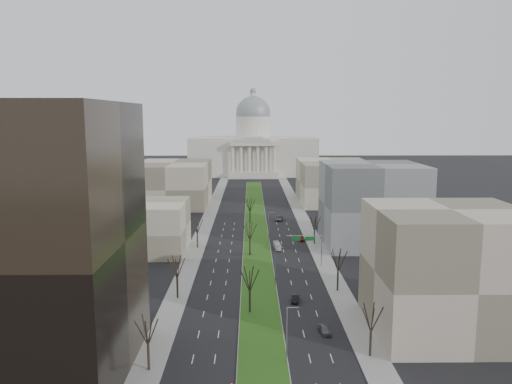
{
  "coord_description": "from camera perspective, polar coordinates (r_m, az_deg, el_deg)",
  "views": [
    {
      "loc": [
        -1.86,
        -52.31,
        38.18
      ],
      "look_at": [
        -0.05,
        105.04,
        13.75
      ],
      "focal_mm": 35.0,
      "sensor_mm": 36.0,
      "label": 1
    }
  ],
  "objects": [
    {
      "name": "streetlamp_median_b",
      "position": [
        112.52,
        2.26,
        -8.43
      ],
      "size": [
        1.9,
        0.2,
        9.16
      ],
      "color": "gray",
      "rests_on": "ground"
    },
    {
      "name": "tree_right_far",
      "position": [
        148.96,
        6.72,
        -3.5
      ],
      "size": [
        5.04,
        5.04,
        9.07
      ],
      "color": "black",
      "rests_on": "ground"
    },
    {
      "name": "tree_right_near",
      "position": [
        82.92,
        13.06,
        -13.73
      ],
      "size": [
        5.16,
        5.16,
        9.29
      ],
      "color": "black",
      "rests_on": "ground"
    },
    {
      "name": "streetlamp_median_c",
      "position": [
        151.14,
        1.49,
        -3.93
      ],
      "size": [
        1.9,
        0.2,
        9.16
      ],
      "color": "gray",
      "rests_on": "ground"
    },
    {
      "name": "car_red",
      "position": [
        154.22,
        5.1,
        -5.3
      ],
      "size": [
        2.45,
        4.68,
        1.29
      ],
      "primitive_type": "imported",
      "rotation": [
        0.0,
        0.0,
        0.15
      ],
      "color": "maroon",
      "rests_on": "ground"
    },
    {
      "name": "box_van",
      "position": [
        144.42,
        2.44,
        -6.13
      ],
      "size": [
        1.96,
        6.7,
        1.84
      ],
      "primitive_type": "imported",
      "rotation": [
        0.0,
        0.0,
        0.06
      ],
      "color": "white",
      "rests_on": "ground"
    },
    {
      "name": "tree_left_mid",
      "position": [
        106.16,
        -9.04,
        -8.37
      ],
      "size": [
        5.4,
        5.4,
        9.72
      ],
      "color": "black",
      "rests_on": "ground"
    },
    {
      "name": "sidewalk_left",
      "position": [
        152.96,
        -6.54,
        -5.66
      ],
      "size": [
        5.0,
        330.0,
        0.15
      ],
      "primitive_type": "cube",
      "color": "gray",
      "rests_on": "ground"
    },
    {
      "name": "building_grey_right",
      "position": [
        150.98,
        13.09,
        -1.39
      ],
      "size": [
        28.0,
        26.0,
        24.0
      ],
      "primitive_type": "cube",
      "color": "slate",
      "rests_on": "ground"
    },
    {
      "name": "tree_median_c",
      "position": [
        175.11,
        -0.7,
        -1.43
      ],
      "size": [
        5.4,
        5.4,
        9.72
      ],
      "color": "black",
      "rests_on": "ground"
    },
    {
      "name": "tree_right_mid",
      "position": [
        110.48,
        9.38,
        -7.61
      ],
      "size": [
        5.52,
        5.52,
        9.94
      ],
      "color": "black",
      "rests_on": "ground"
    },
    {
      "name": "building_beige_left",
      "position": [
        144.21,
        -13.15,
        -3.9
      ],
      "size": [
        26.0,
        22.0,
        14.0
      ],
      "primitive_type": "cube",
      "color": "gray",
      "rests_on": "ground"
    },
    {
      "name": "tree_median_a",
      "position": [
        97.43,
        -0.72,
        -9.84
      ],
      "size": [
        5.4,
        5.4,
        9.72
      ],
      "color": "black",
      "rests_on": "ground"
    },
    {
      "name": "building_tan_right",
      "position": [
        95.19,
        21.09,
        -8.37
      ],
      "size": [
        26.0,
        24.0,
        22.0
      ],
      "primitive_type": "cube",
      "color": "#786F5C",
      "rests_on": "ground"
    },
    {
      "name": "car_grey_far",
      "position": [
        182.38,
        2.66,
        -3.02
      ],
      "size": [
        3.17,
        5.75,
        1.53
      ],
      "primitive_type": "imported",
      "rotation": [
        0.0,
        0.0,
        -0.12
      ],
      "color": "#53545B",
      "rests_on": "ground"
    },
    {
      "name": "car_grey_near",
      "position": [
        92.09,
        7.83,
        -15.28
      ],
      "size": [
        2.22,
        4.27,
        1.39
      ],
      "primitive_type": "imported",
      "rotation": [
        0.0,
        0.0,
        0.15
      ],
      "color": "#54595D",
      "rests_on": "ground"
    },
    {
      "name": "tree_left_near",
      "position": [
        78.58,
        -12.29,
        -15.08
      ],
      "size": [
        5.1,
        5.1,
        9.18
      ],
      "color": "black",
      "rests_on": "ground"
    },
    {
      "name": "car_black",
      "position": [
        105.47,
        4.51,
        -12.04
      ],
      "size": [
        2.02,
        4.24,
        1.34
      ],
      "primitive_type": "imported",
      "rotation": [
        0.0,
        0.0,
        -0.15
      ],
      "color": "black",
      "rests_on": "ground"
    },
    {
      "name": "capitol",
      "position": [
        322.64,
        -0.33,
        4.94
      ],
      "size": [
        80.0,
        46.0,
        55.0
      ],
      "color": "beige",
      "rests_on": "ground"
    },
    {
      "name": "tree_left_far",
      "position": [
        144.58,
        -6.75,
        -3.76
      ],
      "size": [
        5.28,
        5.28,
        9.5
      ],
      "color": "black",
      "rests_on": "ground"
    },
    {
      "name": "mast_arm_signs",
      "position": [
        127.4,
        6.31,
        -5.81
      ],
      "size": [
        9.12,
        0.24,
        8.09
      ],
      "color": "gray",
      "rests_on": "ground"
    },
    {
      "name": "building_glass_tower",
      "position": [
        80.68,
        -26.58,
        -5.15
      ],
      "size": [
        34.0,
        30.0,
        40.0
      ],
      "primitive_type": "cube",
      "color": "black",
      "rests_on": "ground"
    },
    {
      "name": "building_far_right",
      "position": [
        222.33,
        8.89,
        1.18
      ],
      "size": [
        30.0,
        40.0,
        18.0
      ],
      "primitive_type": "cube",
      "color": "gray",
      "rests_on": "ground"
    },
    {
      "name": "streetlamp_median_a",
      "position": [
        79.83,
        3.57,
        -15.9
      ],
      "size": [
        1.9,
        0.2,
        9.16
      ],
      "color": "gray",
      "rests_on": "ground"
    },
    {
      "name": "tree_median_b",
      "position": [
        135.93,
        -0.7,
        -4.44
      ],
      "size": [
        5.4,
        5.4,
        9.72
      ],
      "color": "black",
      "rests_on": "ground"
    },
    {
      "name": "building_far_left",
      "position": [
        216.85,
        -9.45,
        0.97
      ],
      "size": [
        30.0,
        40.0,
        18.0
      ],
      "primitive_type": "cube",
      "color": "#786F5C",
      "rests_on": "ground"
    },
    {
      "name": "median",
      "position": [
        175.49,
        -0.04,
        -3.71
      ],
      "size": [
        8.0,
        222.03,
        0.2
      ],
      "color": "#999993",
      "rests_on": "ground"
    },
    {
      "name": "sidewalk_right",
      "position": [
        153.38,
        6.64,
        -5.62
      ],
      "size": [
        5.0,
        330.0,
        0.15
      ],
      "primitive_type": "cube",
      "color": "gray",
      "rests_on": "ground"
    },
    {
      "name": "ground",
      "position": [
        176.5,
        -0.04,
        -3.67
      ],
      "size": [
        600.0,
        600.0,
        0.0
      ],
      "primitive_type": "plane",
      "color": "black",
      "rests_on": "ground"
    }
  ]
}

